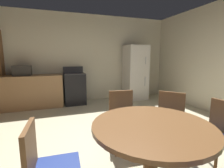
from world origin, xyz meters
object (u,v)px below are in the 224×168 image
(microwave, at_px, (22,71))
(chair_north, at_px, (123,116))
(dining_table, at_px, (151,140))
(chair_west, at_px, (47,167))
(refrigerator, at_px, (135,73))
(chair_east, at_px, (218,132))
(chair_northeast, at_px, (169,118))
(oven_range, at_px, (75,88))

(microwave, bearing_deg, chair_north, -56.52)
(microwave, distance_m, dining_table, 4.02)
(chair_west, xyz_separation_m, chair_north, (1.04, 0.89, 0.00))
(dining_table, xyz_separation_m, chair_north, (0.10, 0.94, -0.10))
(refrigerator, xyz_separation_m, chair_east, (-0.70, -3.53, -0.38))
(microwave, distance_m, chair_east, 4.47)
(microwave, bearing_deg, chair_west, -78.43)
(refrigerator, bearing_deg, chair_northeast, -107.71)
(dining_table, relative_size, chair_east, 1.31)
(microwave, xyz_separation_m, chair_north, (1.78, -2.69, -0.53))
(oven_range, xyz_separation_m, chair_east, (1.27, -3.58, 0.03))
(chair_north, bearing_deg, chair_east, 49.63)
(microwave, bearing_deg, oven_range, 0.15)
(dining_table, bearing_deg, chair_east, 3.20)
(chair_northeast, bearing_deg, microwave, -93.15)
(chair_west, xyz_separation_m, chair_east, (1.89, 0.00, 0.00))
(oven_range, bearing_deg, chair_east, -70.44)
(chair_east, relative_size, chair_north, 1.00)
(oven_range, height_order, refrigerator, refrigerator)
(refrigerator, xyz_separation_m, chair_northeast, (-0.94, -2.95, -0.38))
(refrigerator, xyz_separation_m, microwave, (-3.33, 0.05, 0.15))
(microwave, bearing_deg, dining_table, -65.18)
(microwave, xyz_separation_m, chair_northeast, (2.39, -3.00, -0.53))
(microwave, height_order, chair_north, microwave)
(dining_table, height_order, chair_north, chair_north)
(oven_range, bearing_deg, chair_north, -80.99)
(dining_table, height_order, chair_west, chair_west)
(microwave, relative_size, chair_north, 0.51)
(dining_table, bearing_deg, chair_north, 83.94)
(oven_range, relative_size, dining_table, 0.96)
(chair_east, bearing_deg, microwave, -56.94)
(chair_northeast, bearing_deg, refrigerator, -149.34)
(chair_north, bearing_deg, chair_northeast, 68.84)
(chair_northeast, bearing_deg, chair_west, -22.27)
(chair_east, bearing_deg, chair_northeast, -70.79)
(refrigerator, bearing_deg, chair_north, -120.43)
(chair_west, bearing_deg, oven_range, 83.13)
(dining_table, xyz_separation_m, chair_east, (0.94, 0.05, -0.10))
(chair_northeast, height_order, chair_north, same)
(chair_west, bearing_deg, chair_northeast, 22.27)
(refrigerator, height_order, chair_northeast, refrigerator)
(chair_west, relative_size, chair_east, 1.00)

